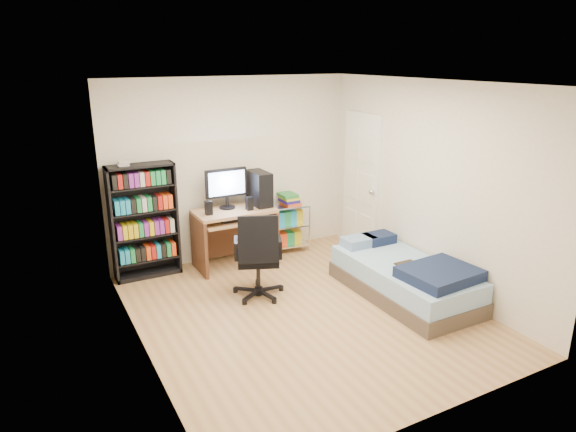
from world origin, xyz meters
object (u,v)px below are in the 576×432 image
office_chair (258,270)px  computer_desk (240,213)px  media_shelf (144,220)px  bed (405,278)px

office_chair → computer_desk: bearing=100.6°
media_shelf → computer_desk: bearing=-7.5°
computer_desk → bed: bearing=-55.2°
bed → office_chair: bearing=152.5°
media_shelf → office_chair: (1.01, -1.25, -0.42)m
office_chair → bed: 1.75m
media_shelf → office_chair: bearing=-51.0°
media_shelf → computer_desk: (1.25, -0.16, -0.04)m
office_chair → bed: office_chair is taller
computer_desk → office_chair: (-0.24, -1.08, -0.38)m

